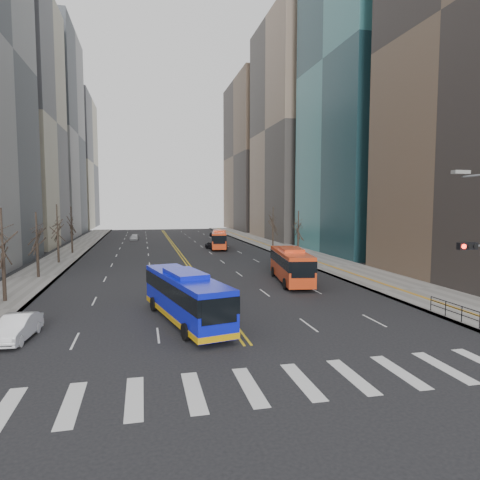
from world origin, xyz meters
name	(u,v)px	position (x,y,z in m)	size (l,w,h in m)	color
ground	(276,384)	(0.00, 0.00, 0.00)	(220.00, 220.00, 0.00)	black
sidewalk_right	(296,253)	(17.50, 45.00, 0.07)	(7.00, 130.00, 0.15)	gray
sidewalk_left	(60,259)	(-16.50, 45.00, 0.07)	(5.00, 130.00, 0.15)	gray
crosswalk	(276,384)	(0.00, 0.00, 0.01)	(26.70, 4.00, 0.01)	silver
centerline	(176,249)	(0.00, 55.00, 0.01)	(0.55, 100.00, 0.01)	gold
office_towers	(170,119)	(0.12, 68.51, 23.92)	(83.00, 134.00, 58.00)	gray
pedestrian_railing	(462,312)	(14.30, 6.00, 0.82)	(0.06, 6.06, 1.02)	black
street_trees	(128,227)	(-7.18, 34.55, 4.87)	(35.20, 47.20, 7.60)	black
blue_bus	(185,295)	(-2.84, 10.49, 1.75)	(4.87, 11.70, 3.35)	#0D18CC
red_bus_near	(291,263)	(8.56, 22.17, 1.88)	(3.99, 10.83, 3.37)	red
red_bus_far	(219,238)	(7.14, 53.80, 1.78)	(4.08, 10.19, 3.18)	red
car_white	(17,328)	(-12.50, 8.86, 0.72)	(1.51, 4.34, 1.43)	white
car_dark_mid	(213,245)	(5.92, 53.46, 0.62)	(1.47, 3.65, 1.24)	black
car_silver	(134,237)	(-7.19, 73.90, 0.58)	(1.63, 4.02, 1.17)	#AEAFB4
car_dark_far	(216,233)	(11.14, 80.72, 0.69)	(2.29, 4.96, 1.38)	black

